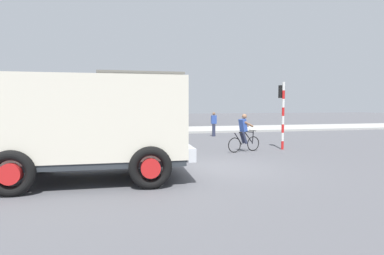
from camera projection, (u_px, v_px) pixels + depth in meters
ground_plane at (217, 168)px, 10.41m from camera, size 120.00×120.00×0.00m
sidewalk_far at (160, 130)px, 24.70m from camera, size 80.00×5.00×0.16m
truck_foreground at (90, 122)px, 8.66m from camera, size 5.49×2.97×2.90m
cyclist at (244, 133)px, 13.95m from camera, size 1.68×0.60×1.72m
traffic_light_pole at (282, 106)px, 14.69m from camera, size 0.24×0.43×3.20m
car_red_near at (95, 132)px, 14.69m from camera, size 4.23×2.39×1.60m
pedestrian_near_kerb at (214, 124)px, 20.73m from camera, size 0.34×0.22×1.62m
building_corner_left at (22, 104)px, 28.49m from camera, size 10.73×7.52×4.40m
building_mid_block at (140, 100)px, 31.86m from camera, size 8.05×7.06×5.21m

